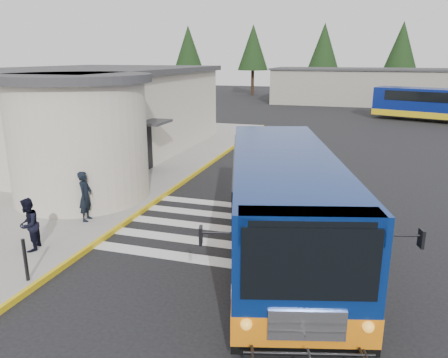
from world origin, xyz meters
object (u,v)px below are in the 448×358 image
(pedestrian_b, at_px, (28,225))
(bollard, at_px, (25,260))
(pedestrian_a, at_px, (85,196))
(transit_bus, at_px, (282,208))
(far_bus_a, at_px, (431,103))

(pedestrian_b, relative_size, bollard, 1.40)
(pedestrian_b, bearing_deg, pedestrian_a, 155.90)
(bollard, bearing_deg, transit_bus, 32.67)
(bollard, bearing_deg, pedestrian_a, 103.92)
(far_bus_a, bearing_deg, transit_bus, -174.30)
(pedestrian_b, xyz_separation_m, far_bus_a, (14.83, 32.95, 0.66))
(pedestrian_a, xyz_separation_m, far_bus_a, (14.67, 30.39, 0.58))
(transit_bus, xyz_separation_m, pedestrian_b, (-6.94, -2.19, -0.50))
(far_bus_a, bearing_deg, pedestrian_a, 174.32)
(pedestrian_a, bearing_deg, far_bus_a, -37.55)
(transit_bus, xyz_separation_m, far_bus_a, (7.89, 30.76, 0.16))
(pedestrian_a, distance_m, far_bus_a, 33.75)
(pedestrian_a, distance_m, pedestrian_b, 2.57)
(pedestrian_a, relative_size, pedestrian_b, 1.10)
(pedestrian_b, bearing_deg, transit_bus, 87.00)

